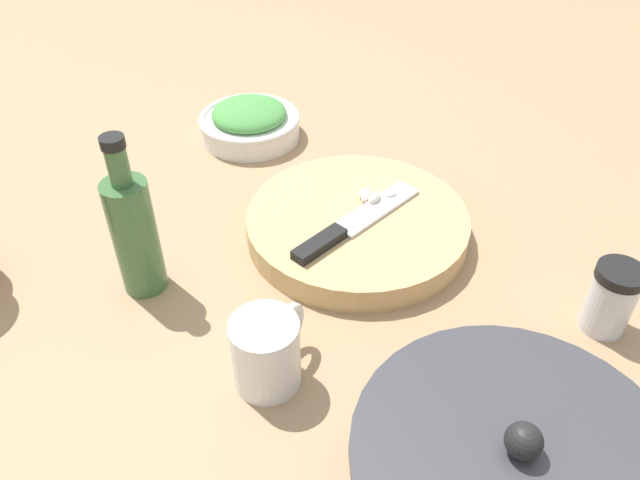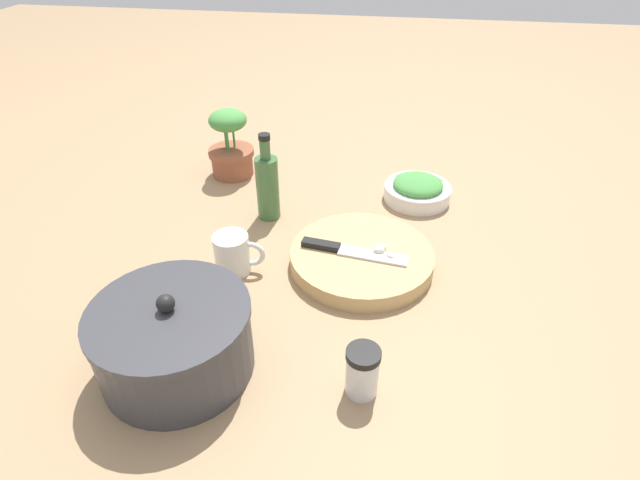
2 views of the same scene
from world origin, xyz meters
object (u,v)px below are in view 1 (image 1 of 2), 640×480
at_px(chef_knife, 350,225).
at_px(coffee_mug, 267,351).
at_px(cutting_board, 357,225).
at_px(oil_bottle, 134,232).
at_px(garlic_cloves, 373,196).
at_px(spice_jar, 611,299).
at_px(herb_bowl, 250,122).

relative_size(chef_knife, coffee_mug, 2.14).
height_order(cutting_board, oil_bottle, oil_bottle).
relative_size(chef_knife, garlic_cloves, 4.67).
height_order(chef_knife, spice_jar, spice_jar).
height_order(garlic_cloves, spice_jar, spice_jar).
xyz_separation_m(chef_knife, garlic_cloves, (0.01, -0.07, 0.00)).
distance_m(chef_knife, herb_bowl, 0.33).
xyz_separation_m(herb_bowl, oil_bottle, (-0.14, 0.35, 0.05)).
bearing_deg(oil_bottle, spice_jar, -150.61).
bearing_deg(chef_knife, coffee_mug, -69.52).
relative_size(chef_knife, oil_bottle, 1.06).
bearing_deg(cutting_board, herb_bowl, -20.98).
distance_m(cutting_board, coffee_mug, 0.26).
bearing_deg(cutting_board, coffee_mug, 103.34).
xyz_separation_m(cutting_board, coffee_mug, (-0.06, 0.25, 0.02)).
distance_m(cutting_board, herb_bowl, 0.31).
bearing_deg(coffee_mug, herb_bowl, -46.16).
xyz_separation_m(cutting_board, chef_knife, (-0.01, 0.03, 0.02)).
height_order(garlic_cloves, herb_bowl, herb_bowl).
distance_m(garlic_cloves, oil_bottle, 0.32).
xyz_separation_m(cutting_board, herb_bowl, (0.29, -0.11, 0.01)).
bearing_deg(herb_bowl, cutting_board, 159.02).
distance_m(chef_knife, spice_jar, 0.32).
distance_m(chef_knife, garlic_cloves, 0.07).
relative_size(spice_jar, coffee_mug, 0.84).
bearing_deg(chef_knife, spice_jar, 18.34).
relative_size(chef_knife, herb_bowl, 1.33).
relative_size(herb_bowl, oil_bottle, 0.80).
xyz_separation_m(chef_knife, spice_jar, (-0.31, -0.06, 0.00)).
bearing_deg(cutting_board, garlic_cloves, -88.58).
relative_size(garlic_cloves, coffee_mug, 0.46).
xyz_separation_m(chef_knife, oil_bottle, (0.16, 0.21, 0.04)).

